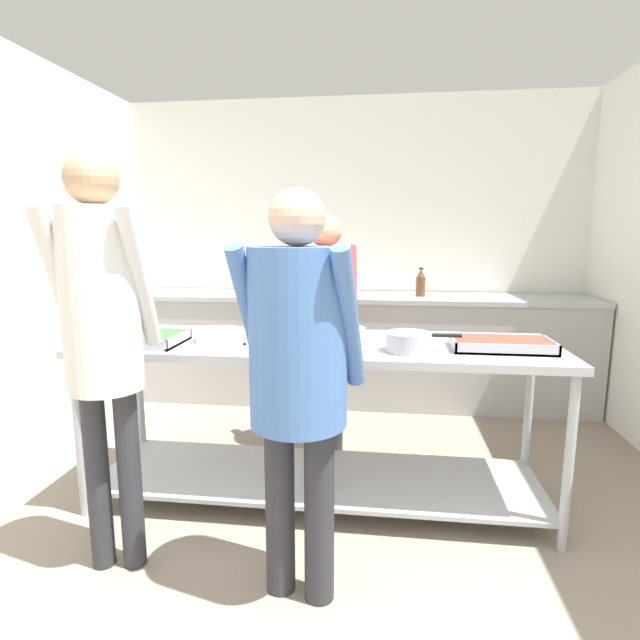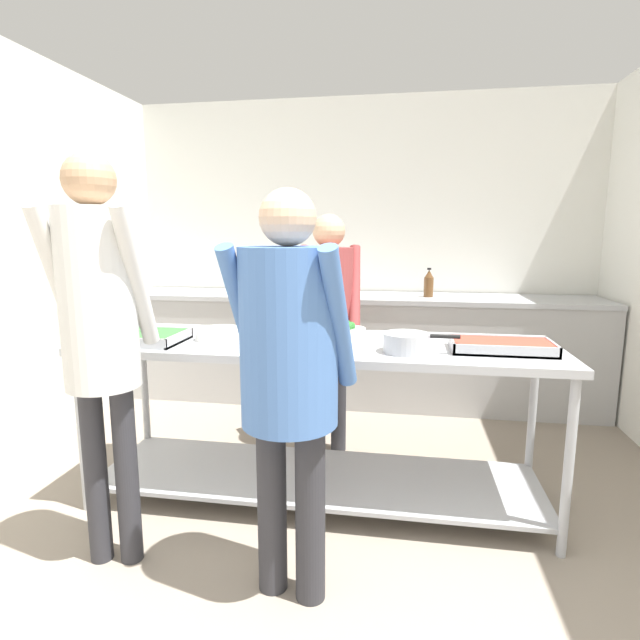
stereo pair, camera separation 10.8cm
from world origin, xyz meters
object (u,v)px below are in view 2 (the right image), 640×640
Objects in this scene: broccoli_bowl at (346,332)px; serving_tray_roast at (139,337)px; sauce_pan at (407,342)px; guest_serving_left at (289,358)px; water_bottle at (429,284)px; serving_tray_vegetables at (284,336)px; serving_tray_greens at (501,346)px; cook_behind_counter at (329,307)px; guest_serving_right at (99,316)px; plate_stack at (220,334)px.

serving_tray_roast is at bearing -165.49° from broccoli_bowl.
sauce_pan is (0.32, -0.28, 0.01)m from broccoli_bowl.
water_bottle is (0.63, 2.44, 0.05)m from guest_serving_left.
broccoli_bowl reaches higher than serving_tray_roast.
serving_tray_vegetables is 1.11m from serving_tray_greens.
guest_serving_right is at bearing -120.38° from cook_behind_counter.
serving_tray_vegetables is at bearing 105.02° from guest_serving_left.
serving_tray_vegetables is at bearing -161.73° from broccoli_bowl.
serving_tray_greens is 0.30× the size of cook_behind_counter.
serving_tray_roast is at bearing -130.61° from water_bottle.
serving_tray_vegetables is 0.23× the size of guest_serving_left.
cook_behind_counter reaches higher than serving_tray_roast.
cook_behind_counter reaches higher than sauce_pan.
serving_tray_greens is at bearing 2.86° from serving_tray_roast.
guest_serving_right is (-1.27, -0.52, 0.18)m from sauce_pan.
sauce_pan is (1.00, -0.14, 0.02)m from plate_stack.
water_bottle is at bearing 49.39° from serving_tray_roast.
serving_tray_greens is at bearing -13.38° from broccoli_bowl.
plate_stack is 1.08× the size of water_bottle.
guest_serving_left is (-0.44, -0.59, 0.05)m from sauce_pan.
water_bottle is at bearing 55.34° from plate_stack.
guest_serving_left reaches higher than water_bottle.
plate_stack is at bearing -124.66° from water_bottle.
guest_serving_left is 2.52m from water_bottle.
guest_serving_right is 1.12× the size of cook_behind_counter.
guest_serving_left reaches higher than serving_tray_roast.
guest_serving_right is (-0.95, -0.80, 0.19)m from broccoli_bowl.
cook_behind_counter is at bearing 108.87° from broccoli_bowl.
serving_tray_vegetables is 1.80× the size of broccoli_bowl.
cook_behind_counter is (-0.18, 0.52, 0.05)m from broccoli_bowl.
plate_stack reaches higher than serving_tray_greens.
serving_tray_vegetables is 0.24× the size of cook_behind_counter.
serving_tray_greens is 0.27× the size of guest_serving_right.
serving_tray_roast is at bearing -138.50° from cook_behind_counter.
serving_tray_greens is at bearing 37.54° from guest_serving_left.
broccoli_bowl is at bearing -71.13° from cook_behind_counter.
serving_tray_vegetables is at bearing -103.32° from cook_behind_counter.
cook_behind_counter is (0.15, 0.62, 0.07)m from serving_tray_vegetables.
serving_tray_roast is 0.30× the size of cook_behind_counter.
serving_tray_roast is at bearing -167.16° from serving_tray_vegetables.
serving_tray_greens is 1.13m from guest_serving_left.
sauce_pan reaches higher than serving_tray_vegetables.
sauce_pan is at bearing 53.34° from guest_serving_left.
guest_serving_right is (-0.62, -0.69, 0.20)m from serving_tray_vegetables.
broccoli_bowl is at bearing -107.94° from water_bottle.
water_bottle reaches higher than serving_tray_greens.
sauce_pan is (1.40, -0.00, 0.03)m from serving_tray_roast.
serving_tray_vegetables is at bearing 12.84° from serving_tray_roast.
plate_stack is at bearing -174.09° from serving_tray_vegetables.
serving_tray_greens is 1.19m from cook_behind_counter.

